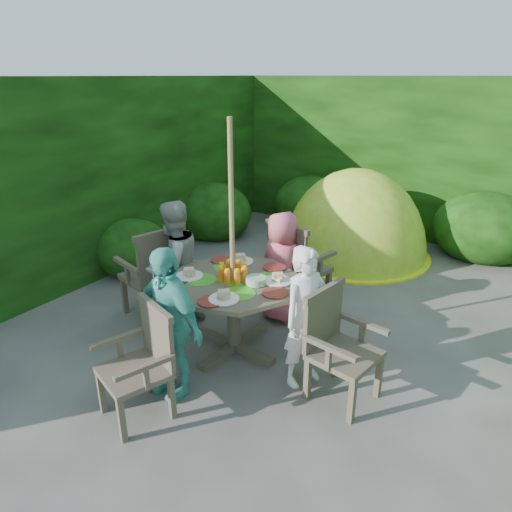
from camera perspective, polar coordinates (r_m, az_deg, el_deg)
The scene contains 13 objects.
ground at distance 4.70m, azimuth 13.10°, elevation -11.25°, with size 60.00×60.00×0.00m, color #484440.
hedge_enclosure at distance 5.41m, azimuth 19.10°, elevation 7.02°, with size 9.00×9.00×2.50m.
patio_table at distance 4.28m, azimuth -2.82°, elevation -4.39°, with size 1.41×1.41×0.90m.
parasol_pole at distance 4.10m, azimuth -2.99°, elevation 1.50°, with size 0.04×0.04×2.20m, color olive.
garden_chair_right at distance 3.82m, azimuth 10.11°, elevation -10.76°, with size 0.57×0.62×0.90m.
garden_chair_left at distance 5.03m, azimuth -12.48°, elevation -1.98°, with size 0.68×0.73×1.00m.
garden_chair_back at distance 5.13m, azimuth 4.99°, elevation -1.08°, with size 0.70×0.65×1.00m.
garden_chair_front at distance 3.70m, azimuth -14.04°, elevation -12.62°, with size 0.65×0.61×0.87m.
child_right at distance 3.87m, azimuth 6.27°, elevation -7.65°, with size 0.46×0.30×1.25m, color white.
child_left at distance 4.78m, azimuth -10.20°, elevation -1.20°, with size 0.66×0.52×1.36m, color #9F9D99.
child_back at distance 4.87m, azimuth 3.26°, elevation -1.39°, with size 0.59×0.39×1.21m, color #E05C70.
child_front at distance 3.77m, azimuth -10.87°, elevation -8.23°, with size 0.77×0.32×1.31m, color #4DB4A5.
dome_tent at distance 7.03m, azimuth 11.88°, elevation 0.27°, with size 2.62×2.62×2.56m.
Camera 1 is at (1.16, -3.80, 2.51)m, focal length 32.00 mm.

